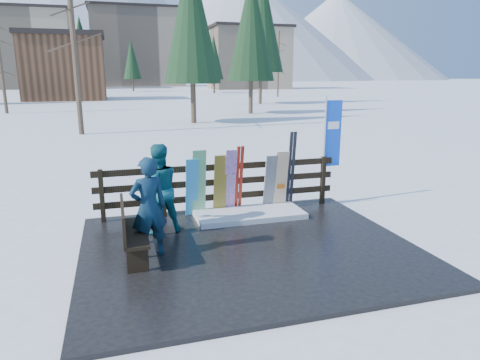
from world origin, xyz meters
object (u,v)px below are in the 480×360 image
object	(u,v)px
snowboard_3	(230,182)
snowboard_4	(270,183)
snowboard_5	(281,180)
rental_flag	(331,138)
person_front	(149,208)
snowboard_2	(220,185)
person_back	(158,189)
bench	(130,230)
snowboard_1	(199,183)
snowboard_0	(192,188)

from	to	relation	value
snowboard_3	snowboard_4	xyz separation A→B (m)	(0.96, 0.00, -0.09)
snowboard_5	snowboard_3	bearing A→B (deg)	180.00
snowboard_3	rental_flag	xyz separation A→B (m)	(2.62, 0.27, 0.86)
person_front	snowboard_2	bearing A→B (deg)	-146.78
rental_flag	person_back	world-z (taller)	rental_flag
bench	snowboard_3	world-z (taller)	snowboard_3
snowboard_1	rental_flag	world-z (taller)	rental_flag
rental_flag	person_front	bearing A→B (deg)	-154.62
snowboard_1	snowboard_3	xyz separation A→B (m)	(0.71, 0.00, -0.01)
bench	person_back	distance (m)	1.31
person_front	person_back	size ratio (longest dim) A/B	0.98
snowboard_4	person_back	xyz separation A→B (m)	(-2.63, -0.79, 0.24)
snowboard_5	snowboard_0	bearing A→B (deg)	180.00
snowboard_2	person_back	xyz separation A→B (m)	(-1.44, -0.79, 0.21)
snowboard_4	rental_flag	size ratio (longest dim) A/B	0.51
snowboard_2	snowboard_4	xyz separation A→B (m)	(1.19, 0.00, -0.04)
snowboard_1	person_front	distance (m)	2.27
snowboard_3	person_back	distance (m)	1.85
snowboard_3	snowboard_4	world-z (taller)	snowboard_3
bench	snowboard_2	world-z (taller)	snowboard_2
snowboard_4	person_back	bearing A→B (deg)	-163.30
bench	snowboard_3	bearing A→B (deg)	39.72
snowboard_2	person_front	bearing A→B (deg)	-132.16
snowboard_1	rental_flag	size ratio (longest dim) A/B	0.59
snowboard_3	person_front	distance (m)	2.72
snowboard_1	rental_flag	distance (m)	3.44
snowboard_4	person_back	world-z (taller)	person_back
snowboard_2	person_back	world-z (taller)	person_back
snowboard_2	snowboard_5	distance (m)	1.46
snowboard_1	snowboard_4	world-z (taller)	snowboard_1
snowboard_0	snowboard_2	size ratio (longest dim) A/B	0.98
person_back	bench	bearing A→B (deg)	48.94
snowboard_2	bench	bearing A→B (deg)	-137.21
snowboard_2	snowboard_0	bearing A→B (deg)	180.00
person_front	bench	bearing A→B (deg)	-15.78
bench	snowboard_0	world-z (taller)	snowboard_0
snowboard_5	person_front	world-z (taller)	person_front
person_back	rental_flag	bearing A→B (deg)	-178.54
snowboard_2	person_front	world-z (taller)	person_front
person_front	person_back	distance (m)	1.14
snowboard_1	rental_flag	bearing A→B (deg)	4.65
bench	person_back	size ratio (longest dim) A/B	0.83
snowboard_1	snowboard_2	size ratio (longest dim) A/B	1.10
snowboard_4	snowboard_5	distance (m)	0.27
snowboard_2	snowboard_4	distance (m)	1.19
snowboard_5	person_front	xyz separation A→B (m)	(-3.18, -1.90, 0.19)
snowboard_1	snowboard_3	size ratio (longest dim) A/B	1.00
snowboard_2	snowboard_5	world-z (taller)	snowboard_5
snowboard_5	snowboard_2	bearing A→B (deg)	180.00
snowboard_2	person_front	distance (m)	2.57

